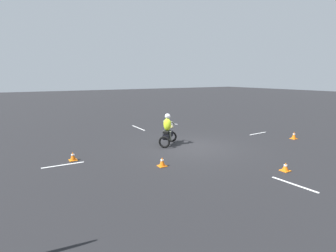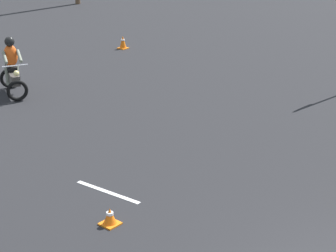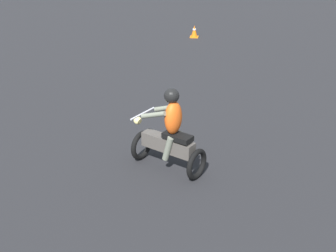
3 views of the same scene
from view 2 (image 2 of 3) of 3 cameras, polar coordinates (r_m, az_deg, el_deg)
The scene contains 4 objects.
motorcycle_rider_background at distance 19.07m, azimuth -13.42°, elevation 4.82°, with size 1.19×1.52×1.66m.
traffic_cone_near_right at distance 11.85m, azimuth -5.08°, elevation -7.88°, with size 0.32×0.32×0.33m.
traffic_cone_mid_left at distance 23.79m, azimuth -3.95°, elevation 7.28°, with size 0.32×0.32×0.47m.
lane_stripe_n at distance 13.06m, azimuth -5.26°, elevation -5.74°, with size 0.10×1.60×0.01m, color silver.
Camera 2 is at (-8.09, -2.93, 5.87)m, focal length 70.00 mm.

